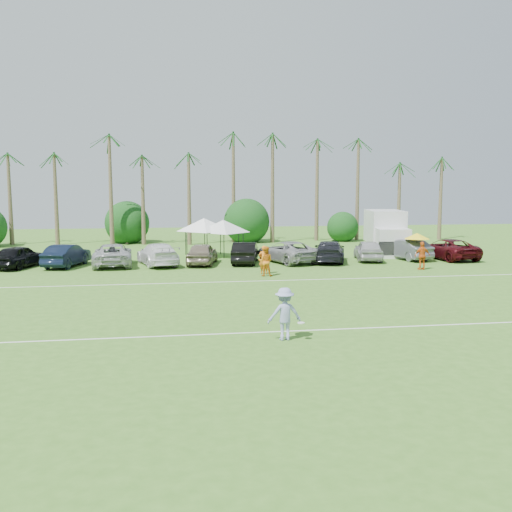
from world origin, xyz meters
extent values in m
plane|color=#3E7122|center=(0.00, 0.00, 0.00)|extent=(120.00, 120.00, 0.00)
cube|color=white|center=(0.00, 2.00, 0.01)|extent=(80.00, 0.10, 0.01)
cube|color=white|center=(0.00, 14.00, 0.01)|extent=(80.00, 0.10, 0.01)
cone|color=brown|center=(-17.00, 38.00, 4.50)|extent=(0.44, 0.44, 9.00)
cone|color=brown|center=(-12.00, 38.00, 5.00)|extent=(0.44, 0.44, 10.00)
cone|color=brown|center=(-8.00, 38.00, 5.50)|extent=(0.44, 0.44, 11.00)
cone|color=brown|center=(-4.00, 38.00, 4.00)|extent=(0.44, 0.44, 8.00)
cone|color=brown|center=(0.00, 38.00, 4.50)|extent=(0.44, 0.44, 9.00)
cone|color=brown|center=(4.00, 38.00, 5.00)|extent=(0.44, 0.44, 10.00)
cone|color=brown|center=(8.00, 38.00, 5.50)|extent=(0.44, 0.44, 11.00)
cone|color=brown|center=(13.00, 38.00, 4.00)|extent=(0.44, 0.44, 8.00)
cone|color=brown|center=(18.00, 38.00, 4.50)|extent=(0.44, 0.44, 9.00)
cone|color=brown|center=(23.00, 38.00, 5.00)|extent=(0.44, 0.44, 10.00)
cone|color=brown|center=(27.00, 38.00, 5.50)|extent=(0.44, 0.44, 11.00)
cylinder|color=brown|center=(-6.00, 39.00, 0.70)|extent=(0.30, 0.30, 1.40)
sphere|color=#113D16|center=(-6.00, 39.00, 1.80)|extent=(4.00, 4.00, 4.00)
cylinder|color=brown|center=(6.00, 39.00, 0.70)|extent=(0.30, 0.30, 1.40)
sphere|color=#113D16|center=(6.00, 39.00, 1.80)|extent=(4.00, 4.00, 4.00)
cylinder|color=brown|center=(16.00, 39.00, 0.70)|extent=(0.30, 0.30, 1.40)
sphere|color=#113D16|center=(16.00, 39.00, 1.80)|extent=(4.00, 4.00, 4.00)
imported|color=orange|center=(4.14, 16.78, 0.93)|extent=(0.76, 0.58, 1.86)
imported|color=orange|center=(4.09, 15.86, 0.95)|extent=(1.09, 0.95, 1.90)
imported|color=#D75B17|center=(15.16, 16.94, 0.96)|extent=(1.16, 0.54, 1.93)
cube|color=silver|center=(16.43, 27.12, 2.26)|extent=(3.62, 5.48, 2.75)
cube|color=silver|center=(15.80, 23.65, 1.16)|extent=(2.85, 2.41, 2.31)
cube|color=black|center=(15.65, 22.84, 0.83)|extent=(2.55, 0.78, 1.10)
cube|color=#E5590C|center=(17.80, 26.86, 1.76)|extent=(0.34, 1.74, 0.99)
cylinder|color=black|center=(14.75, 24.07, 0.50)|extent=(0.50, 1.03, 0.99)
cylinder|color=black|center=(16.92, 23.67, 0.50)|extent=(0.50, 1.03, 0.99)
cylinder|color=black|center=(15.59, 28.61, 0.50)|extent=(0.50, 1.03, 0.99)
cylinder|color=black|center=(17.75, 28.21, 0.50)|extent=(0.50, 1.03, 0.99)
cylinder|color=black|center=(-0.53, 25.20, 1.04)|extent=(0.06, 0.06, 2.07)
cylinder|color=black|center=(2.38, 25.20, 1.04)|extent=(0.06, 0.06, 2.07)
cylinder|color=black|center=(-0.53, 28.11, 1.04)|extent=(0.06, 0.06, 2.07)
cylinder|color=black|center=(2.38, 28.11, 1.04)|extent=(0.06, 0.06, 2.07)
pyramid|color=white|center=(0.92, 26.65, 3.11)|extent=(4.48, 4.48, 1.04)
cylinder|color=black|center=(0.99, 24.41, 1.00)|extent=(0.06, 0.06, 2.01)
cylinder|color=black|center=(3.81, 24.41, 1.00)|extent=(0.06, 0.06, 2.01)
cylinder|color=black|center=(0.99, 27.22, 1.00)|extent=(0.06, 0.06, 2.01)
cylinder|color=black|center=(3.81, 27.22, 1.00)|extent=(0.06, 0.06, 2.01)
pyramid|color=silver|center=(2.40, 25.81, 3.01)|extent=(4.34, 4.34, 1.00)
cylinder|color=black|center=(16.58, 20.94, 0.98)|extent=(0.05, 0.05, 1.95)
cone|color=yellow|center=(16.58, 20.94, 1.95)|extent=(1.95, 1.95, 0.44)
imported|color=#949DD2|center=(2.18, 0.81, 0.98)|extent=(1.31, 0.80, 1.97)
cylinder|color=white|center=(2.76, 0.60, 0.67)|extent=(0.27, 0.27, 0.03)
imported|color=black|center=(-12.33, 22.22, 0.80)|extent=(3.35, 5.04, 1.60)
imported|color=black|center=(-9.13, 22.29, 0.80)|extent=(2.91, 5.12, 1.60)
imported|color=#ABACAE|center=(-5.94, 22.21, 0.80)|extent=(2.99, 5.89, 1.60)
imported|color=white|center=(-2.75, 22.03, 0.80)|extent=(3.46, 5.87, 1.60)
imported|color=gray|center=(0.45, 21.91, 0.80)|extent=(2.83, 4.98, 1.60)
imported|color=black|center=(3.64, 22.04, 0.80)|extent=(2.70, 5.09, 1.60)
imported|color=#9A9A9B|center=(6.84, 22.11, 0.80)|extent=(4.42, 6.30, 1.60)
imported|color=black|center=(10.03, 21.89, 0.80)|extent=(3.77, 5.92, 1.60)
imported|color=#B7B7B8|center=(13.22, 22.21, 0.80)|extent=(2.85, 4.98, 1.60)
imported|color=slate|center=(16.42, 22.41, 0.80)|extent=(2.60, 5.08, 1.60)
imported|color=#430A10|center=(19.61, 22.00, 0.80)|extent=(3.39, 6.04, 1.60)
camera|label=1|loc=(-2.08, -19.44, 5.68)|focal=40.00mm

